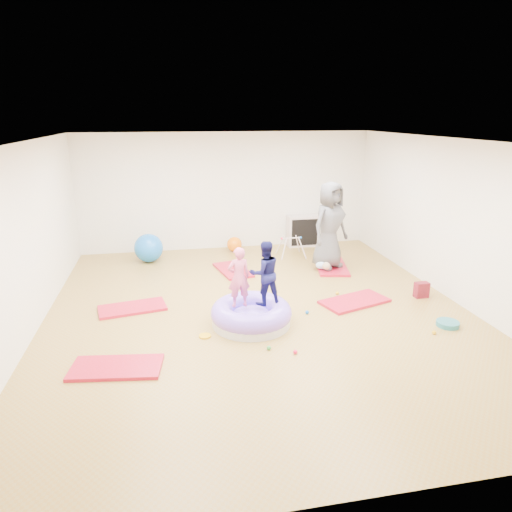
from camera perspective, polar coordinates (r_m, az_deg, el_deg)
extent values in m
cube|color=olive|center=(7.73, 0.43, -7.03)|extent=(7.00, 8.00, 0.01)
cube|color=white|center=(7.05, 0.48, 14.16)|extent=(7.00, 8.00, 0.01)
cube|color=#EFE5CB|center=(11.14, -3.67, 8.05)|extent=(7.00, 0.01, 2.80)
cube|color=#EFE5CB|center=(3.69, 13.16, -12.23)|extent=(7.00, 0.01, 2.80)
cube|color=#EFE5CB|center=(7.44, -27.04, 1.47)|extent=(0.01, 8.00, 2.80)
cube|color=#EFE5CB|center=(8.65, 23.87, 3.90)|extent=(0.01, 8.00, 2.80)
cube|color=#B70B15|center=(6.40, -17.06, -13.18)|extent=(1.23, 0.74, 0.05)
cube|color=#B70B15|center=(8.12, -15.20, -6.28)|extent=(1.19, 0.75, 0.05)
cube|color=#B70B15|center=(9.69, -2.91, -1.76)|extent=(0.77, 1.20, 0.05)
cube|color=#B70B15|center=(8.28, 12.22, -5.56)|extent=(1.32, 0.94, 0.05)
cube|color=#B70B15|center=(10.04, 9.40, -1.28)|extent=(0.87, 1.35, 0.05)
cylinder|color=silver|center=(7.30, -0.59, -7.98)|extent=(1.24, 1.24, 0.14)
torus|color=#835DF0|center=(7.24, -0.60, -7.05)|extent=(1.28, 1.28, 0.34)
ellipsoid|color=#835DF0|center=(7.28, -0.59, -7.62)|extent=(0.68, 0.68, 0.31)
imported|color=#E25C89|center=(6.98, -2.17, -2.29)|extent=(0.37, 0.26, 0.96)
imported|color=#111247|center=(7.05, 1.10, -1.76)|extent=(0.55, 0.46, 1.03)
imported|color=#4D4E52|center=(9.67, 9.19, 3.82)|extent=(1.06, 0.93, 1.83)
ellipsoid|color=#ACD2FD|center=(9.72, 8.45, -1.08)|extent=(0.34, 0.22, 0.20)
sphere|color=tan|center=(9.58, 8.77, -1.24)|extent=(0.16, 0.16, 0.16)
sphere|color=#F11545|center=(6.49, 4.94, -11.86)|extent=(0.06, 0.06, 0.06)
sphere|color=#F11545|center=(8.27, -3.25, -5.16)|extent=(0.06, 0.06, 0.06)
sphere|color=blue|center=(7.70, 6.41, -7.00)|extent=(0.06, 0.06, 0.06)
sphere|color=#E6AE10|center=(7.90, -4.34, -6.28)|extent=(0.06, 0.06, 0.06)
sphere|color=#F11545|center=(7.67, -4.23, -7.04)|extent=(0.06, 0.06, 0.06)
sphere|color=#E6AE10|center=(7.50, 21.38, -8.88)|extent=(0.06, 0.06, 0.06)
sphere|color=#E6AE10|center=(8.57, 10.12, -4.58)|extent=(0.06, 0.06, 0.06)
sphere|color=green|center=(6.57, 1.62, -11.41)|extent=(0.06, 0.06, 0.06)
sphere|color=blue|center=(10.49, -13.27, 0.98)|extent=(0.64, 0.64, 0.64)
sphere|color=orange|center=(11.03, -2.72, 1.47)|extent=(0.36, 0.36, 0.36)
cylinder|color=beige|center=(10.37, 3.53, 0.83)|extent=(0.17, 0.18, 0.47)
cylinder|color=beige|center=(10.74, 3.00, 1.42)|extent=(0.17, 0.18, 0.47)
cylinder|color=beige|center=(10.49, 5.83, 0.95)|extent=(0.17, 0.18, 0.47)
cylinder|color=beige|center=(10.85, 5.23, 1.54)|extent=(0.17, 0.18, 0.47)
cylinder|color=beige|center=(10.56, 4.42, 2.25)|extent=(0.45, 0.03, 0.03)
sphere|color=#F11545|center=(10.50, 3.23, 2.19)|extent=(0.05, 0.05, 0.05)
sphere|color=blue|center=(10.62, 5.60, 2.31)|extent=(0.05, 0.05, 0.05)
cube|color=beige|center=(11.54, 5.83, 3.17)|extent=(0.77, 0.37, 0.77)
cube|color=black|center=(11.37, 6.09, 2.95)|extent=(0.66, 0.02, 0.66)
cube|color=beige|center=(11.49, 5.91, 3.11)|extent=(0.02, 0.26, 0.68)
cube|color=beige|center=(11.49, 5.91, 3.11)|extent=(0.68, 0.26, 0.02)
cylinder|color=#206976|center=(7.85, 22.84, -7.81)|extent=(0.35, 0.35, 0.08)
cube|color=red|center=(8.81, 19.98, -4.00)|extent=(0.25, 0.16, 0.28)
cylinder|color=#E6AE10|center=(6.97, -6.40, -9.91)|extent=(0.18, 0.18, 0.03)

